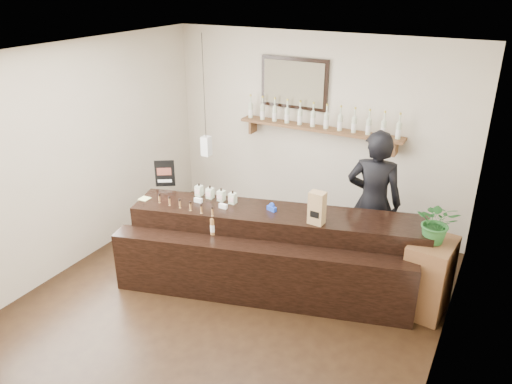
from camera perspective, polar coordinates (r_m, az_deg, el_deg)
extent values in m
plane|color=black|center=(5.91, -3.17, -12.76)|extent=(5.00, 5.00, 0.00)
plane|color=beige|center=(7.31, 6.82, 6.80)|extent=(4.50, 0.00, 4.50)
plane|color=beige|center=(3.63, -25.29, -14.63)|extent=(4.50, 0.00, 4.50)
plane|color=beige|center=(6.59, -20.48, 3.52)|extent=(0.00, 5.00, 5.00)
plane|color=beige|center=(4.56, 21.52, -5.74)|extent=(0.00, 5.00, 5.00)
plane|color=white|center=(4.80, -3.95, 15.15)|extent=(5.00, 5.00, 0.00)
cube|color=brown|center=(7.13, 7.22, 7.19)|extent=(2.40, 0.25, 0.04)
cube|color=brown|center=(7.62, -0.37, 7.53)|extent=(0.04, 0.20, 0.20)
cube|color=brown|center=(6.90, 15.65, 4.87)|extent=(0.04, 0.20, 0.20)
cube|color=black|center=(7.24, 4.37, 12.30)|extent=(1.02, 0.04, 0.72)
cube|color=#3F3829|center=(7.22, 4.29, 12.27)|extent=(0.92, 0.01, 0.62)
cube|color=white|center=(7.17, -5.70, 5.25)|extent=(0.12, 0.12, 0.28)
cylinder|color=black|center=(6.95, -5.98, 11.87)|extent=(0.01, 0.01, 1.41)
cylinder|color=beige|center=(7.54, -0.62, 9.26)|extent=(0.07, 0.07, 0.20)
cone|color=beige|center=(7.51, -0.62, 10.20)|extent=(0.07, 0.07, 0.05)
cylinder|color=beige|center=(7.50, -0.63, 10.64)|extent=(0.02, 0.02, 0.07)
cylinder|color=gold|center=(7.49, -0.63, 10.99)|extent=(0.03, 0.03, 0.02)
cylinder|color=white|center=(7.55, -0.62, 9.11)|extent=(0.07, 0.07, 0.09)
cylinder|color=beige|center=(7.45, 0.75, 9.08)|extent=(0.07, 0.07, 0.20)
cone|color=beige|center=(7.42, 0.75, 10.03)|extent=(0.07, 0.07, 0.05)
cylinder|color=beige|center=(7.41, 0.75, 10.48)|extent=(0.02, 0.02, 0.07)
cylinder|color=gold|center=(7.39, 0.76, 10.83)|extent=(0.03, 0.03, 0.02)
cylinder|color=white|center=(7.46, 0.75, 8.93)|extent=(0.07, 0.07, 0.09)
cylinder|color=beige|center=(7.36, 2.14, 8.88)|extent=(0.07, 0.07, 0.20)
cone|color=beige|center=(7.33, 2.16, 9.84)|extent=(0.07, 0.07, 0.05)
cylinder|color=beige|center=(7.32, 2.17, 10.30)|extent=(0.02, 0.02, 0.07)
cylinder|color=gold|center=(7.31, 2.17, 10.66)|extent=(0.03, 0.03, 0.02)
cylinder|color=white|center=(7.37, 2.14, 8.73)|extent=(0.07, 0.07, 0.09)
cylinder|color=beige|center=(7.28, 3.57, 8.68)|extent=(0.07, 0.07, 0.20)
cone|color=beige|center=(7.25, 3.60, 9.65)|extent=(0.07, 0.07, 0.05)
cylinder|color=beige|center=(7.23, 3.61, 10.11)|extent=(0.02, 0.02, 0.07)
cylinder|color=gold|center=(7.22, 3.62, 10.47)|extent=(0.03, 0.03, 0.02)
cylinder|color=white|center=(7.29, 3.57, 8.53)|extent=(0.07, 0.07, 0.09)
cylinder|color=beige|center=(7.20, 5.03, 8.47)|extent=(0.07, 0.07, 0.20)
cone|color=beige|center=(7.17, 5.07, 9.45)|extent=(0.07, 0.07, 0.05)
cylinder|color=beige|center=(7.16, 5.08, 9.91)|extent=(0.02, 0.02, 0.07)
cylinder|color=gold|center=(7.15, 5.10, 10.28)|extent=(0.03, 0.03, 0.02)
cylinder|color=white|center=(7.21, 5.02, 8.31)|extent=(0.07, 0.07, 0.09)
cylinder|color=beige|center=(7.13, 6.52, 8.24)|extent=(0.07, 0.07, 0.20)
cone|color=beige|center=(7.10, 6.56, 9.23)|extent=(0.07, 0.07, 0.05)
cylinder|color=beige|center=(7.08, 6.59, 9.70)|extent=(0.02, 0.02, 0.07)
cylinder|color=gold|center=(7.07, 6.61, 10.07)|extent=(0.03, 0.03, 0.02)
cylinder|color=white|center=(7.14, 6.51, 8.09)|extent=(0.07, 0.07, 0.09)
cylinder|color=beige|center=(7.06, 8.03, 8.01)|extent=(0.07, 0.07, 0.20)
cone|color=beige|center=(7.03, 8.09, 9.01)|extent=(0.07, 0.07, 0.05)
cylinder|color=beige|center=(7.01, 8.12, 9.48)|extent=(0.02, 0.02, 0.07)
cylinder|color=gold|center=(7.00, 8.14, 9.85)|extent=(0.03, 0.03, 0.02)
cylinder|color=white|center=(7.07, 8.02, 7.85)|extent=(0.07, 0.07, 0.09)
cylinder|color=beige|center=(7.00, 9.57, 7.77)|extent=(0.07, 0.07, 0.20)
cone|color=beige|center=(6.97, 9.65, 8.77)|extent=(0.07, 0.07, 0.05)
cylinder|color=beige|center=(6.95, 9.68, 9.25)|extent=(0.02, 0.02, 0.07)
cylinder|color=gold|center=(6.94, 9.71, 9.62)|extent=(0.03, 0.03, 0.02)
cylinder|color=white|center=(7.00, 9.56, 7.61)|extent=(0.07, 0.07, 0.09)
cylinder|color=beige|center=(6.94, 11.14, 7.52)|extent=(0.07, 0.07, 0.20)
cone|color=beige|center=(6.91, 11.22, 8.53)|extent=(0.07, 0.07, 0.05)
cylinder|color=beige|center=(6.89, 11.26, 9.01)|extent=(0.02, 0.02, 0.07)
cylinder|color=gold|center=(6.88, 11.30, 9.38)|extent=(0.03, 0.03, 0.02)
cylinder|color=white|center=(6.95, 11.13, 7.35)|extent=(0.07, 0.07, 0.09)
cylinder|color=beige|center=(6.89, 12.73, 7.25)|extent=(0.07, 0.07, 0.20)
cone|color=beige|center=(6.85, 12.83, 8.27)|extent=(0.07, 0.07, 0.05)
cylinder|color=beige|center=(6.84, 12.87, 8.75)|extent=(0.02, 0.02, 0.07)
cylinder|color=gold|center=(6.83, 12.91, 9.13)|extent=(0.03, 0.03, 0.02)
cylinder|color=white|center=(6.89, 12.72, 7.09)|extent=(0.07, 0.07, 0.09)
cylinder|color=beige|center=(6.84, 14.34, 6.98)|extent=(0.07, 0.07, 0.20)
cone|color=beige|center=(6.81, 14.45, 8.00)|extent=(0.07, 0.07, 0.05)
cylinder|color=beige|center=(6.79, 14.50, 8.49)|extent=(0.02, 0.02, 0.07)
cylinder|color=gold|center=(6.78, 14.54, 8.87)|extent=(0.03, 0.03, 0.02)
cylinder|color=white|center=(6.85, 14.33, 6.82)|extent=(0.07, 0.07, 0.09)
cylinder|color=beige|center=(6.80, 15.97, 6.70)|extent=(0.07, 0.07, 0.20)
cone|color=beige|center=(6.77, 16.09, 7.72)|extent=(0.07, 0.07, 0.05)
cylinder|color=beige|center=(6.75, 16.15, 8.21)|extent=(0.02, 0.02, 0.07)
cylinder|color=gold|center=(6.74, 16.20, 8.60)|extent=(0.03, 0.03, 0.02)
cylinder|color=white|center=(6.81, 15.95, 6.53)|extent=(0.07, 0.07, 0.09)
cube|color=black|center=(6.05, 2.40, -6.34)|extent=(3.48, 1.50, 0.96)
cube|color=black|center=(5.77, 0.37, -9.36)|extent=(3.40, 1.21, 0.73)
cube|color=white|center=(6.08, -6.62, -0.94)|extent=(0.10, 0.04, 0.05)
cube|color=white|center=(5.90, -3.78, -1.62)|extent=(0.10, 0.04, 0.05)
cube|color=#D7DF88|center=(6.36, -12.47, -2.19)|extent=(0.12, 0.12, 0.12)
cube|color=#D7DF88|center=(6.31, -12.57, -1.21)|extent=(0.12, 0.12, 0.12)
cube|color=beige|center=(6.25, -6.52, 0.16)|extent=(0.08, 0.08, 0.13)
cube|color=beige|center=(6.21, -6.75, 0.01)|extent=(0.07, 0.00, 0.06)
cylinder|color=black|center=(6.21, -6.55, 0.84)|extent=(0.02, 0.02, 0.03)
cube|color=beige|center=(6.16, -5.27, -0.13)|extent=(0.08, 0.08, 0.13)
cube|color=beige|center=(6.13, -5.50, -0.28)|extent=(0.07, 0.00, 0.06)
cylinder|color=black|center=(6.13, -5.30, 0.56)|extent=(0.02, 0.02, 0.03)
cube|color=beige|center=(6.08, -3.99, -0.42)|extent=(0.08, 0.08, 0.13)
cube|color=beige|center=(6.05, -4.22, -0.58)|extent=(0.07, 0.00, 0.06)
cylinder|color=black|center=(6.05, -4.01, 0.27)|extent=(0.02, 0.02, 0.03)
cube|color=beige|center=(6.00, -2.68, -0.72)|extent=(0.08, 0.08, 0.13)
cube|color=beige|center=(5.97, -2.90, -0.88)|extent=(0.07, 0.00, 0.06)
cylinder|color=black|center=(5.97, -2.69, -0.02)|extent=(0.02, 0.02, 0.03)
cylinder|color=olive|center=(6.21, -10.86, -2.30)|extent=(0.07, 0.07, 0.20)
cone|color=olive|center=(6.15, -10.95, -1.24)|extent=(0.07, 0.07, 0.05)
cylinder|color=olive|center=(6.13, -10.99, -0.73)|extent=(0.02, 0.02, 0.07)
cylinder|color=black|center=(6.11, -11.03, -0.33)|extent=(0.03, 0.03, 0.02)
cylinder|color=white|center=(6.22, -10.84, -2.47)|extent=(0.07, 0.07, 0.09)
cylinder|color=olive|center=(6.12, -9.74, -2.61)|extent=(0.07, 0.07, 0.20)
cone|color=olive|center=(6.06, -9.82, -1.53)|extent=(0.07, 0.07, 0.05)
cylinder|color=olive|center=(6.04, -9.86, -1.02)|extent=(0.02, 0.02, 0.07)
cylinder|color=black|center=(6.02, -9.89, -0.61)|extent=(0.03, 0.03, 0.02)
cylinder|color=white|center=(6.13, -9.73, -2.78)|extent=(0.07, 0.07, 0.09)
cylinder|color=olive|center=(6.03, -8.59, -2.92)|extent=(0.07, 0.07, 0.20)
cone|color=olive|center=(5.98, -8.67, -1.83)|extent=(0.07, 0.07, 0.05)
cylinder|color=olive|center=(5.95, -8.70, -1.31)|extent=(0.02, 0.02, 0.07)
cylinder|color=black|center=(5.93, -8.73, -0.90)|extent=(0.03, 0.03, 0.02)
cylinder|color=white|center=(6.04, -8.58, -3.09)|extent=(0.07, 0.07, 0.09)
cylinder|color=olive|center=(5.95, -7.41, -3.24)|extent=(0.07, 0.07, 0.20)
cone|color=olive|center=(5.90, -7.48, -2.14)|extent=(0.07, 0.07, 0.05)
cylinder|color=olive|center=(5.87, -7.51, -1.61)|extent=(0.02, 0.02, 0.07)
cylinder|color=black|center=(5.85, -7.53, -1.20)|extent=(0.03, 0.03, 0.02)
cylinder|color=white|center=(5.96, -7.40, -3.41)|extent=(0.07, 0.07, 0.09)
cylinder|color=olive|center=(5.87, -6.20, -3.57)|extent=(0.07, 0.07, 0.20)
cone|color=olive|center=(5.82, -6.25, -2.46)|extent=(0.07, 0.07, 0.05)
cylinder|color=olive|center=(5.79, -6.28, -1.92)|extent=(0.02, 0.02, 0.07)
cylinder|color=black|center=(5.77, -6.30, -1.50)|extent=(0.03, 0.03, 0.02)
cylinder|color=white|center=(5.88, -6.19, -3.74)|extent=(0.07, 0.07, 0.09)
cylinder|color=olive|center=(5.80, -4.95, -3.90)|extent=(0.07, 0.07, 0.20)
cone|color=olive|center=(5.74, -4.99, -2.78)|extent=(0.07, 0.07, 0.05)
cylinder|color=olive|center=(5.71, -5.01, -2.24)|extent=(0.02, 0.02, 0.07)
cylinder|color=black|center=(5.69, -5.03, -1.82)|extent=(0.03, 0.03, 0.02)
cylinder|color=white|center=(5.81, -4.94, -4.08)|extent=(0.07, 0.07, 0.09)
cube|color=black|center=(6.55, -10.38, 2.10)|extent=(0.22, 0.15, 0.35)
cube|color=brown|center=(6.53, -10.46, 2.31)|extent=(0.16, 0.10, 0.10)
cube|color=white|center=(6.58, -10.38, 1.25)|extent=(0.16, 0.10, 0.04)
cube|color=#9E734C|center=(5.51, 6.98, -1.82)|extent=(0.18, 0.14, 0.37)
cube|color=black|center=(5.48, 6.70, -2.59)|extent=(0.11, 0.01, 0.07)
cube|color=blue|center=(5.83, 1.80, -1.90)|extent=(0.13, 0.07, 0.05)
cylinder|color=blue|center=(5.81, 1.81, -1.53)|extent=(0.07, 0.04, 0.06)
cube|color=brown|center=(5.91, 19.11, -9.12)|extent=(0.50, 0.64, 0.87)
imported|color=#266028|center=(5.59, 20.03, -3.26)|extent=(0.47, 0.42, 0.48)
imported|color=black|center=(6.25, 13.35, -0.17)|extent=(0.82, 0.60, 2.10)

